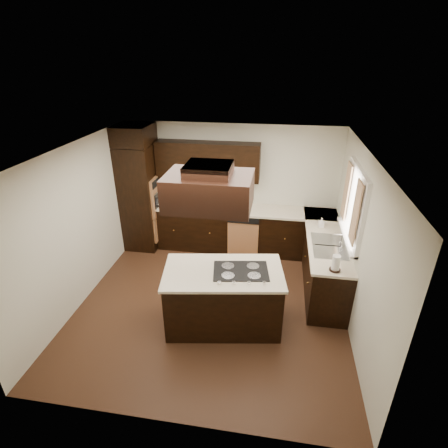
{
  "coord_description": "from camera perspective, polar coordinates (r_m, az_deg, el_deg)",
  "views": [
    {
      "loc": [
        0.92,
        -4.47,
        3.68
      ],
      "look_at": [
        0.1,
        0.6,
        1.15
      ],
      "focal_mm": 28.0,
      "sensor_mm": 36.0,
      "label": 1
    }
  ],
  "objects": [
    {
      "name": "upper_cabinets",
      "position": [
        6.8,
        -2.66,
        10.25
      ],
      "size": [
        2.0,
        0.34,
        0.72
      ],
      "primitive_type": "cube",
      "color": "black",
      "rests_on": "wall_back"
    },
    {
      "name": "mixing_bowl",
      "position": [
        7.11,
        -9.86,
        3.29
      ],
      "size": [
        0.37,
        0.37,
        0.07
      ],
      "primitive_type": "imported",
      "rotation": [
        0.0,
        0.0,
        -0.32
      ],
      "color": "white",
      "rests_on": "countertop_back"
    },
    {
      "name": "cooktop",
      "position": [
        4.95,
        2.76,
        -7.65
      ],
      "size": [
        0.84,
        0.62,
        0.01
      ],
      "primitive_type": "cube",
      "rotation": [
        0.0,
        0.0,
        0.16
      ],
      "color": "black",
      "rests_on": "island_top"
    },
    {
      "name": "wall_right",
      "position": [
        5.23,
        21.23,
        -3.45
      ],
      "size": [
        0.02,
        4.2,
        2.5
      ],
      "primitive_type": "cube",
      "color": "beige",
      "rests_on": "ground"
    },
    {
      "name": "blender_base",
      "position": [
        7.13,
        -8.74,
        3.56
      ],
      "size": [
        0.15,
        0.15,
        0.1
      ],
      "primitive_type": "cylinder",
      "color": "silver",
      "rests_on": "countertop_back"
    },
    {
      "name": "wall_oven_face",
      "position": [
        7.08,
        -10.85,
        4.56
      ],
      "size": [
        0.05,
        0.62,
        0.78
      ],
      "primitive_type": "cube",
      "color": "#B97A4A",
      "rests_on": "oven_column"
    },
    {
      "name": "island_top",
      "position": [
        4.96,
        -0.11,
        -7.9
      ],
      "size": [
        1.8,
        1.19,
        0.04
      ],
      "primitive_type": "cube",
      "rotation": [
        0.0,
        0.0,
        0.16
      ],
      "color": "beige",
      "rests_on": "island"
    },
    {
      "name": "ceiling",
      "position": [
        4.71,
        -2.42,
        11.82
      ],
      "size": [
        4.2,
        4.2,
        0.02
      ],
      "primitive_type": "cube",
      "color": "silver",
      "rests_on": "ground"
    },
    {
      "name": "spice_rack",
      "position": [
        6.98,
        -5.8,
        4.08
      ],
      "size": [
        0.35,
        0.2,
        0.29
      ],
      "primitive_type": "cube",
      "rotation": [
        0.0,
        0.0,
        -0.37
      ],
      "color": "black",
      "rests_on": "countertop_back"
    },
    {
      "name": "window_pane",
      "position": [
        5.54,
        20.79,
        2.95
      ],
      "size": [
        0.0,
        1.2,
        1.0
      ],
      "primitive_type": "cube",
      "color": "white",
      "rests_on": "wall_right"
    },
    {
      "name": "countertop_back",
      "position": [
        6.9,
        1.04,
        2.47
      ],
      "size": [
        2.93,
        0.63,
        0.04
      ],
      "primitive_type": "cube",
      "color": "beige",
      "rests_on": "base_cabinets_back"
    },
    {
      "name": "base_cabinets_right",
      "position": [
        6.33,
        15.89,
        -5.67
      ],
      "size": [
        0.6,
        2.4,
        0.88
      ],
      "primitive_type": "cube",
      "color": "black",
      "rests_on": "floor"
    },
    {
      "name": "range_hood",
      "position": [
        4.28,
        -2.47,
        5.41
      ],
      "size": [
        1.05,
        0.72,
        0.42
      ],
      "primitive_type": "cube",
      "color": "black",
      "rests_on": "ceiling"
    },
    {
      "name": "hood_duct",
      "position": [
        4.19,
        -2.54,
        8.92
      ],
      "size": [
        0.55,
        0.5,
        0.13
      ],
      "primitive_type": "cube",
      "color": "black",
      "rests_on": "ceiling"
    },
    {
      "name": "floor",
      "position": [
        5.87,
        -1.95,
        -12.75
      ],
      "size": [
        4.2,
        4.2,
        0.02
      ],
      "primitive_type": "cube",
      "color": "#56331E",
      "rests_on": "ground"
    },
    {
      "name": "curtain_left",
      "position": [
        5.13,
        20.69,
        1.71
      ],
      "size": [
        0.02,
        0.34,
        0.9
      ],
      "primitive_type": "cube",
      "color": "beige",
      "rests_on": "wall_right"
    },
    {
      "name": "oven_column",
      "position": [
        7.23,
        -13.43,
        4.24
      ],
      "size": [
        0.65,
        0.75,
        2.12
      ],
      "primitive_type": "cube",
      "color": "black",
      "rests_on": "floor"
    },
    {
      "name": "dishwasher_front",
      "position": [
        6.84,
        3.1,
        -2.49
      ],
      "size": [
        0.6,
        0.05,
        0.72
      ],
      "primitive_type": "cube",
      "color": "#B97A4A",
      "rests_on": "floor"
    },
    {
      "name": "wall_left",
      "position": [
        5.92,
        -22.62,
        -0.16
      ],
      "size": [
        0.02,
        4.2,
        2.5
      ],
      "primitive_type": "cube",
      "color": "beige",
      "rests_on": "ground"
    },
    {
      "name": "window_frame",
      "position": [
        5.54,
        20.51,
        2.98
      ],
      "size": [
        0.06,
        1.32,
        1.12
      ],
      "primitive_type": "cube",
      "color": "white",
      "rests_on": "wall_right"
    },
    {
      "name": "curtain_right",
      "position": [
        5.89,
        19.35,
        5.06
      ],
      "size": [
        0.02,
        0.34,
        0.9
      ],
      "primitive_type": "cube",
      "color": "beige",
      "rests_on": "wall_right"
    },
    {
      "name": "base_cabinets_back",
      "position": [
        7.11,
        1.03,
        -0.87
      ],
      "size": [
        2.93,
        0.6,
        0.88
      ],
      "primitive_type": "cube",
      "color": "black",
      "rests_on": "floor"
    },
    {
      "name": "countertop_right",
      "position": [
        6.11,
        16.28,
        -1.99
      ],
      "size": [
        0.63,
        2.4,
        0.04
      ],
      "primitive_type": "cube",
      "color": "beige",
      "rests_on": "base_cabinets_right"
    },
    {
      "name": "wall_front",
      "position": [
        3.51,
        -9.16,
        -18.03
      ],
      "size": [
        4.2,
        0.02,
        2.5
      ],
      "primitive_type": "cube",
      "color": "beige",
      "rests_on": "ground"
    },
    {
      "name": "soap_bottle",
      "position": [
        6.33,
        15.61,
        0.24
      ],
      "size": [
        0.1,
        0.1,
        0.18
      ],
      "primitive_type": "imported",
      "rotation": [
        0.0,
        0.0,
        0.3
      ],
      "color": "white",
      "rests_on": "countertop_right"
    },
    {
      "name": "blender_pitcher",
      "position": [
        7.06,
        -8.84,
        4.91
      ],
      "size": [
        0.13,
        0.13,
        0.26
      ],
      "primitive_type": "cone",
      "color": "silver",
      "rests_on": "blender_base"
    },
    {
      "name": "island",
      "position": [
        5.23,
        -0.11,
        -12.08
      ],
      "size": [
        1.74,
        1.12,
        0.88
      ],
      "primitive_type": "cube",
      "rotation": [
        0.0,
        0.0,
        0.16
      ],
      "color": "black",
      "rests_on": "floor"
    },
    {
      "name": "paper_towel",
      "position": [
        5.14,
        17.8,
        -6.13
      ],
      "size": [
        0.11,
        0.11,
        0.24
      ],
      "primitive_type": "cylinder",
      "rotation": [
        0.0,
        0.0,
        -0.0
      ],
      "color": "white",
      "rests_on": "countertop_right"
    },
    {
      "name": "sink_rim",
      "position": [
        5.79,
        16.78,
        -3.41
      ],
      "size": [
        0.52,
        0.84,
        0.01
      ],
      "primitive_type": "cube",
      "color": "silver",
      "rests_on": "countertop_right"
    },
    {
      "name": "wall_back",
      "position": [
        7.07,
        1.16,
        6.14
      ],
      "size": [
        4.2,
        0.02,
        2.5
      ],
      "primitive_type": "cube",
      "color": "beige",
      "rests_on": "ground"
    }
  ]
}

